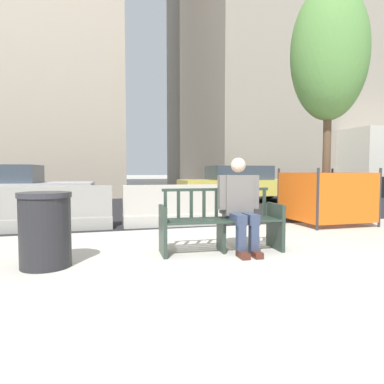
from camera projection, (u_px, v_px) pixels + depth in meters
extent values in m
plane|color=#B7B2A8|center=(208.00, 266.00, 4.07)|extent=(200.00, 200.00, 0.00)
cube|color=black|center=(132.00, 202.00, 12.43)|extent=(120.00, 12.00, 0.01)
cube|color=#28382D|center=(163.00, 230.00, 4.59)|extent=(0.08, 0.52, 0.66)
cube|color=#28382D|center=(275.00, 226.00, 4.95)|extent=(0.08, 0.52, 0.66)
cube|color=#28382D|center=(221.00, 236.00, 4.77)|extent=(0.06, 0.33, 0.45)
cube|color=#28382D|center=(226.00, 222.00, 4.54)|extent=(1.60, 0.16, 0.02)
cube|color=#28382D|center=(224.00, 221.00, 4.65)|extent=(1.60, 0.16, 0.02)
cube|color=#28382D|center=(221.00, 220.00, 4.76)|extent=(1.60, 0.16, 0.02)
cube|color=#28382D|center=(219.00, 219.00, 4.87)|extent=(1.60, 0.16, 0.02)
cube|color=#28382D|center=(217.00, 218.00, 4.99)|extent=(1.60, 0.16, 0.02)
cube|color=#28382D|center=(216.00, 189.00, 4.97)|extent=(1.60, 0.13, 0.04)
cube|color=#28382D|center=(165.00, 205.00, 4.82)|extent=(0.05, 0.03, 0.38)
cube|color=#28382D|center=(178.00, 205.00, 4.86)|extent=(0.05, 0.03, 0.38)
cube|color=#28382D|center=(191.00, 204.00, 4.90)|extent=(0.05, 0.03, 0.38)
cube|color=#28382D|center=(204.00, 204.00, 4.94)|extent=(0.05, 0.03, 0.38)
cube|color=#28382D|center=(216.00, 204.00, 4.98)|extent=(0.05, 0.03, 0.38)
cube|color=#28382D|center=(229.00, 204.00, 5.02)|extent=(0.05, 0.03, 0.38)
cube|color=#28382D|center=(241.00, 203.00, 5.06)|extent=(0.05, 0.03, 0.38)
cube|color=#28382D|center=(253.00, 203.00, 5.10)|extent=(0.05, 0.03, 0.38)
cube|color=#28382D|center=(264.00, 203.00, 5.14)|extent=(0.05, 0.03, 0.38)
cube|color=#28382D|center=(163.00, 207.00, 4.55)|extent=(0.08, 0.46, 0.03)
cube|color=#28382D|center=(276.00, 205.00, 4.91)|extent=(0.08, 0.46, 0.03)
cube|color=#66605B|center=(238.00, 195.00, 4.87)|extent=(0.41, 0.26, 0.56)
sphere|color=beige|center=(238.00, 165.00, 4.82)|extent=(0.21, 0.21, 0.21)
cube|color=#333D56|center=(237.00, 219.00, 4.65)|extent=(0.16, 0.45, 0.14)
cube|color=#333D56|center=(249.00, 218.00, 4.69)|extent=(0.16, 0.45, 0.14)
cube|color=#333D56|center=(241.00, 240.00, 4.50)|extent=(0.12, 0.12, 0.45)
cube|color=#333D56|center=(254.00, 239.00, 4.54)|extent=(0.12, 0.12, 0.45)
cube|color=#4C2319|center=(243.00, 255.00, 4.43)|extent=(0.12, 0.27, 0.08)
cube|color=#4C2319|center=(256.00, 254.00, 4.47)|extent=(0.12, 0.27, 0.08)
cube|color=#66605B|center=(222.00, 192.00, 4.78)|extent=(0.10, 0.12, 0.48)
cube|color=#66605B|center=(255.00, 192.00, 4.89)|extent=(0.10, 0.12, 0.48)
cube|color=#ADA89E|center=(172.00, 219.00, 7.18)|extent=(2.02, 0.75, 0.24)
cube|color=#ADA89E|center=(172.00, 199.00, 7.15)|extent=(2.01, 0.37, 0.60)
cube|color=gray|center=(59.00, 223.00, 6.63)|extent=(2.01, 0.70, 0.24)
cube|color=gray|center=(59.00, 202.00, 6.60)|extent=(2.00, 0.32, 0.60)
cylinder|color=brown|center=(327.00, 157.00, 7.31)|extent=(0.17, 0.17, 2.84)
ellipsoid|color=#568942|center=(329.00, 52.00, 7.18)|extent=(1.59, 1.59, 2.84)
cylinder|color=#2D2D33|center=(318.00, 199.00, 6.47)|extent=(0.05, 0.05, 1.19)
cylinder|color=#2D2D33|center=(380.00, 198.00, 6.87)|extent=(0.05, 0.05, 1.19)
cylinder|color=#2D2D33|center=(278.00, 194.00, 7.86)|extent=(0.05, 0.05, 1.19)
cylinder|color=#2D2D33|center=(332.00, 193.00, 8.25)|extent=(0.05, 0.05, 1.19)
cube|color=#E05B14|center=(350.00, 198.00, 6.67)|extent=(1.45, 0.03, 1.00)
cube|color=#E05B14|center=(306.00, 194.00, 8.06)|extent=(1.45, 0.03, 1.00)
cube|color=#E05B14|center=(296.00, 197.00, 7.17)|extent=(0.03, 1.45, 1.00)
cube|color=#E05B14|center=(354.00, 195.00, 7.56)|extent=(0.03, 1.45, 1.00)
cube|color=#DBC64C|center=(243.00, 187.00, 12.64)|extent=(4.68, 2.06, 0.56)
cube|color=#38424C|center=(238.00, 173.00, 12.56)|extent=(2.16, 1.74, 0.50)
cylinder|color=black|center=(267.00, 191.00, 13.85)|extent=(0.65, 0.24, 0.64)
cylinder|color=black|center=(290.00, 194.00, 12.12)|extent=(0.65, 0.24, 0.64)
cylinder|color=black|center=(199.00, 192.00, 13.18)|extent=(0.65, 0.24, 0.64)
cylinder|color=black|center=(213.00, 195.00, 11.44)|extent=(0.65, 0.24, 0.64)
cube|color=#B7B7BC|center=(9.00, 193.00, 9.17)|extent=(4.46, 1.96, 0.56)
cube|color=#38424C|center=(1.00, 174.00, 9.10)|extent=(1.98, 1.61, 0.48)
cylinder|color=black|center=(66.00, 198.00, 10.27)|extent=(0.65, 0.26, 0.64)
cylinder|color=black|center=(57.00, 203.00, 8.69)|extent=(0.65, 0.26, 0.64)
cylinder|color=black|center=(347.00, 185.00, 16.61)|extent=(0.90, 0.28, 0.90)
cylinder|color=black|center=(381.00, 187.00, 14.65)|extent=(0.90, 0.28, 0.90)
cylinder|color=#232326|center=(45.00, 232.00, 4.00)|extent=(0.58, 0.58, 0.82)
cylinder|color=#2D2D33|center=(44.00, 195.00, 3.98)|extent=(0.60, 0.60, 0.06)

